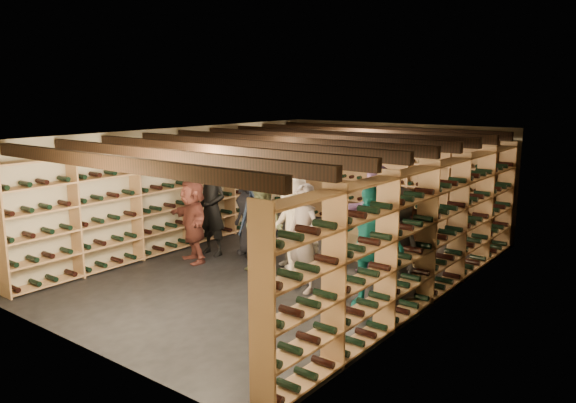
# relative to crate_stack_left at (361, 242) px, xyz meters

# --- Properties ---
(ground) EXTENTS (8.00, 8.00, 0.00)m
(ground) POSITION_rel_crate_stack_left_xyz_m (-0.72, -1.30, -0.34)
(ground) COLOR black
(ground) RESTS_ON ground
(walls) EXTENTS (5.52, 8.02, 2.40)m
(walls) POSITION_rel_crate_stack_left_xyz_m (-0.72, -1.30, 0.86)
(walls) COLOR #C3B898
(walls) RESTS_ON ground
(ceiling) EXTENTS (5.50, 8.00, 0.01)m
(ceiling) POSITION_rel_crate_stack_left_xyz_m (-0.72, -1.30, 2.06)
(ceiling) COLOR #BDB7A2
(ceiling) RESTS_ON walls
(ceiling_joists) EXTENTS (5.40, 7.12, 0.18)m
(ceiling_joists) POSITION_rel_crate_stack_left_xyz_m (-0.72, -1.30, 1.92)
(ceiling_joists) COLOR black
(ceiling_joists) RESTS_ON ground
(wine_rack_left) EXTENTS (0.32, 7.50, 2.15)m
(wine_rack_left) POSITION_rel_crate_stack_left_xyz_m (-3.29, -1.30, 0.74)
(wine_rack_left) COLOR tan
(wine_rack_left) RESTS_ON ground
(wine_rack_right) EXTENTS (0.32, 7.50, 2.15)m
(wine_rack_right) POSITION_rel_crate_stack_left_xyz_m (1.85, -1.30, 0.74)
(wine_rack_right) COLOR tan
(wine_rack_right) RESTS_ON ground
(wine_rack_back) EXTENTS (4.70, 0.30, 2.15)m
(wine_rack_back) POSITION_rel_crate_stack_left_xyz_m (-0.72, 2.53, 0.73)
(wine_rack_back) COLOR tan
(wine_rack_back) RESTS_ON ground
(crate_stack_left) EXTENTS (0.55, 0.40, 0.68)m
(crate_stack_left) POSITION_rel_crate_stack_left_xyz_m (0.00, 0.00, 0.00)
(crate_stack_left) COLOR tan
(crate_stack_left) RESTS_ON ground
(crate_stack_right) EXTENTS (0.51, 0.34, 0.68)m
(crate_stack_right) POSITION_rel_crate_stack_left_xyz_m (-0.18, 0.33, 0.00)
(crate_stack_right) COLOR tan
(crate_stack_right) RESTS_ON ground
(crate_loose) EXTENTS (0.58, 0.48, 0.17)m
(crate_loose) POSITION_rel_crate_stack_left_xyz_m (1.11, 0.00, -0.25)
(crate_loose) COLOR tan
(crate_loose) RESTS_ON ground
(person_0) EXTENTS (0.94, 0.75, 1.69)m
(person_0) POSITION_rel_crate_stack_left_xyz_m (-1.83, -1.01, 0.50)
(person_0) COLOR black
(person_0) RESTS_ON ground
(person_1) EXTENTS (0.66, 0.43, 1.80)m
(person_1) POSITION_rel_crate_stack_left_xyz_m (-2.45, -1.44, 0.56)
(person_1) COLOR black
(person_1) RESTS_ON ground
(person_2) EXTENTS (0.85, 0.72, 1.56)m
(person_2) POSITION_rel_crate_stack_left_xyz_m (-0.90, -1.75, 0.44)
(person_2) COLOR #585E3D
(person_2) RESTS_ON ground
(person_3) EXTENTS (1.16, 0.71, 1.75)m
(person_3) POSITION_rel_crate_stack_left_xyz_m (-0.36, -1.65, 0.53)
(person_3) COLOR beige
(person_3) RESTS_ON ground
(person_4) EXTENTS (1.10, 0.54, 1.81)m
(person_4) POSITION_rel_crate_stack_left_xyz_m (1.29, -2.00, 0.57)
(person_4) COLOR #19807B
(person_4) RESTS_ON ground
(person_5) EXTENTS (1.50, 1.01, 1.55)m
(person_5) POSITION_rel_crate_stack_left_xyz_m (-2.40, -1.99, 0.43)
(person_5) COLOR brown
(person_5) RESTS_ON ground
(person_6) EXTENTS (0.92, 0.75, 1.61)m
(person_6) POSITION_rel_crate_stack_left_xyz_m (-1.36, -1.29, 0.47)
(person_6) COLOR #202C44
(person_6) RESTS_ON ground
(person_7) EXTENTS (0.69, 0.53, 1.71)m
(person_7) POSITION_rel_crate_stack_left_xyz_m (0.13, -2.02, 0.52)
(person_7) COLOR gray
(person_7) RESTS_ON ground
(person_8) EXTENTS (0.83, 0.71, 1.49)m
(person_8) POSITION_rel_crate_stack_left_xyz_m (1.05, -0.22, 0.41)
(person_8) COLOR #4C2917
(person_8) RESTS_ON ground
(person_9) EXTENTS (1.31, 1.05, 1.77)m
(person_9) POSITION_rel_crate_stack_left_xyz_m (-0.82, -1.19, 0.55)
(person_9) COLOR #9E9790
(person_9) RESTS_ON ground
(person_10) EXTENTS (0.94, 0.55, 1.50)m
(person_10) POSITION_rel_crate_stack_left_xyz_m (0.36, 0.00, 0.41)
(person_10) COLOR #254F30
(person_10) RESTS_ON ground
(person_11) EXTENTS (1.84, 0.96, 1.90)m
(person_11) POSITION_rel_crate_stack_left_xyz_m (0.68, -0.63, 0.61)
(person_11) COLOR #7E5484
(person_11) RESTS_ON ground
(person_12) EXTENTS (0.98, 0.79, 1.75)m
(person_12) POSITION_rel_crate_stack_left_xyz_m (1.46, -1.48, 0.54)
(person_12) COLOR #2E2D32
(person_12) RESTS_ON ground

